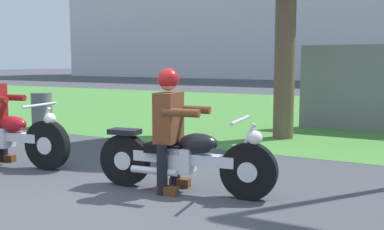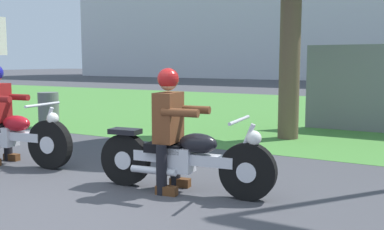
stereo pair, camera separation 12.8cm
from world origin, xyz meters
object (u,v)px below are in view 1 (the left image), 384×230
Objects in this scene: motorcycle_lead at (184,159)px; rider_lead at (170,120)px; trash_can at (42,110)px; motorcycle_follow at (4,137)px.

rider_lead is (-0.17, -0.02, 0.43)m from motorcycle_lead.
motorcycle_lead reaches higher than trash_can.
motorcycle_lead is at bearing -28.77° from trash_can.
rider_lead reaches higher than trash_can.
motorcycle_lead is at bearing -6.06° from motorcycle_follow.
rider_lead is 0.63× the size of motorcycle_follow.
trash_can is at bearing 121.67° from motorcycle_follow.
rider_lead is 5.76m from trash_can.
motorcycle_follow is at bearing 173.94° from motorcycle_lead.
motorcycle_follow is at bearing -51.70° from trash_can.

